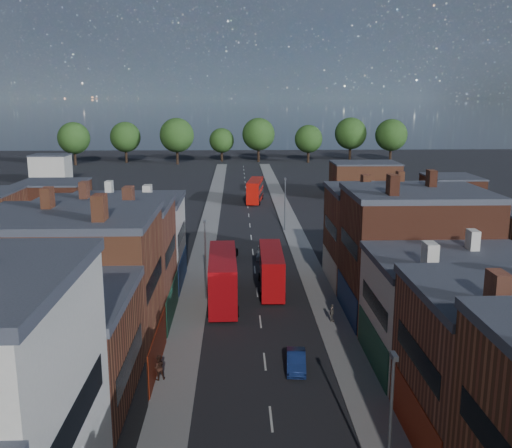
{
  "coord_description": "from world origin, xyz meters",
  "views": [
    {
      "loc": [
        -2.06,
        -24.27,
        19.69
      ],
      "look_at": [
        0.0,
        35.6,
        6.49
      ],
      "focal_mm": 40.0,
      "sensor_mm": 36.0,
      "label": 1
    }
  ],
  "objects": [
    {
      "name": "bus_0",
      "position": [
        -3.48,
        28.89,
        2.66
      ],
      "size": [
        3.11,
        11.49,
        4.94
      ],
      "rotation": [
        0.0,
        0.0,
        0.02
      ],
      "color": "#A3090E",
      "rests_on": "ground"
    },
    {
      "name": "ped_3",
      "position": [
        6.4,
        23.57,
        0.93
      ],
      "size": [
        0.71,
        1.04,
        1.62
      ],
      "primitive_type": "imported",
      "rotation": [
        0.0,
        0.0,
        1.25
      ],
      "color": "#5C574F",
      "rests_on": "pavement_east"
    },
    {
      "name": "ped_1",
      "position": [
        -7.7,
        13.23,
        1.04
      ],
      "size": [
        1.0,
        0.76,
        1.83
      ],
      "primitive_type": "imported",
      "rotation": [
        0.0,
        0.0,
        3.49
      ],
      "color": "#3C2118",
      "rests_on": "pavement_west"
    },
    {
      "name": "bus_1",
      "position": [
        1.5,
        32.6,
        2.33
      ],
      "size": [
        2.68,
        10.06,
        4.33
      ],
      "rotation": [
        0.0,
        0.0,
        -0.02
      ],
      "color": "#BE0A0E",
      "rests_on": "ground"
    },
    {
      "name": "lamp_post_2",
      "position": [
        -5.2,
        30.0,
        4.7
      ],
      "size": [
        0.25,
        0.7,
        8.12
      ],
      "color": "slate",
      "rests_on": "ground"
    },
    {
      "name": "car_2",
      "position": [
        -3.21,
        44.67,
        0.66
      ],
      "size": [
        2.71,
        4.97,
        1.32
      ],
      "primitive_type": "imported",
      "rotation": [
        0.0,
        0.0,
        -0.11
      ],
      "color": "black",
      "rests_on": "ground"
    },
    {
      "name": "pavement_west",
      "position": [
        -6.5,
        50.0,
        0.06
      ],
      "size": [
        3.0,
        200.0,
        0.12
      ],
      "primitive_type": "cube",
      "color": "gray",
      "rests_on": "ground"
    },
    {
      "name": "pavement_east",
      "position": [
        6.5,
        50.0,
        0.06
      ],
      "size": [
        3.0,
        200.0,
        0.12
      ],
      "primitive_type": "cube",
      "color": "gray",
      "rests_on": "ground"
    },
    {
      "name": "bus_2",
      "position": [
        1.5,
        84.8,
        2.37
      ],
      "size": [
        3.63,
        10.39,
        4.39
      ],
      "rotation": [
        0.0,
        0.0,
        -0.13
      ],
      "color": "#B80F08",
      "rests_on": "ground"
    },
    {
      "name": "lamp_post_3",
      "position": [
        5.2,
        60.0,
        4.7
      ],
      "size": [
        0.25,
        0.7,
        8.12
      ],
      "color": "slate",
      "rests_on": "ground"
    },
    {
      "name": "car_3",
      "position": [
        1.2,
        45.13,
        0.56
      ],
      "size": [
        1.88,
        4.0,
        1.13
      ],
      "primitive_type": "imported",
      "rotation": [
        0.0,
        0.0,
        -0.08
      ],
      "color": "#BCBCBC",
      "rests_on": "ground"
    },
    {
      "name": "car_1",
      "position": [
        2.26,
        14.66,
        0.66
      ],
      "size": [
        1.71,
        4.09,
        1.32
      ],
      "primitive_type": "imported",
      "rotation": [
        0.0,
        0.0,
        -0.08
      ],
      "color": "navy",
      "rests_on": "ground"
    },
    {
      "name": "lamp_post_1",
      "position": [
        5.2,
        0.0,
        4.7
      ],
      "size": [
        0.25,
        0.7,
        8.12
      ],
      "color": "slate",
      "rests_on": "ground"
    }
  ]
}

